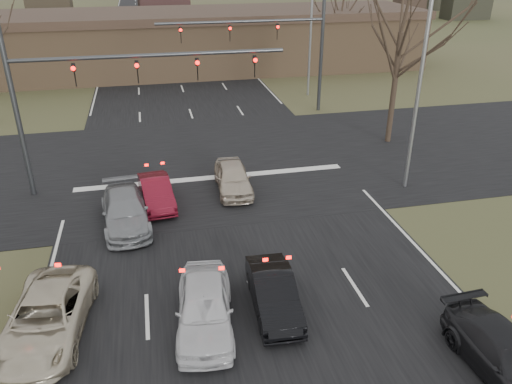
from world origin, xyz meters
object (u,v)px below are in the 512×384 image
Objects in this scene: building at (196,41)px; mast_arm_near at (91,84)px; streetlight_right_far at (309,21)px; car_charcoal_sedan at (507,357)px; car_red_ahead at (156,192)px; car_grey_ahead at (125,211)px; mast_arm_far at (282,39)px; streetlight_right_near at (418,72)px; car_silver_ahead at (233,178)px; car_white_sedan at (205,307)px; car_silver_suv at (46,317)px; car_black_hatch at (274,293)px.

building is 26.14m from mast_arm_near.
streetlight_right_far is at bearing -56.35° from building.
car_charcoal_sedan reaches higher than car_red_ahead.
mast_arm_far is at bearing 47.97° from car_grey_ahead.
streetlight_right_near is 9.55m from car_silver_ahead.
streetlight_right_near is at bearing 43.29° from car_white_sedan.
mast_arm_near is 12.17m from car_white_sedan.
mast_arm_near is at bearing 114.65° from car_white_sedan.
mast_arm_near is at bearing 125.01° from car_charcoal_sedan.
car_red_ahead is 0.94× the size of car_silver_ahead.
streetlight_right_far reaches higher than mast_arm_far.
car_silver_ahead is (-5.17, 12.90, 0.05)m from car_charcoal_sedan.
mast_arm_far is 5.12m from streetlight_right_far.
mast_arm_far is 13.28m from streetlight_right_near.
car_silver_suv is at bearing 158.11° from car_charcoal_sedan.
car_silver_suv is at bearing -179.38° from car_black_hatch.
building is at bearing 89.65° from car_silver_ahead.
building reaches higher than car_grey_ahead.
car_grey_ahead is (-4.69, 6.58, 0.04)m from car_black_hatch.
car_black_hatch is (6.87, -0.28, -0.04)m from car_silver_suv.
car_charcoal_sedan is (-0.26, -24.51, -4.40)m from mast_arm_far.
streetlight_right_far is at bearing 88.32° from streetlight_right_near.
car_charcoal_sedan is at bearing -96.79° from streetlight_right_far.
car_white_sedan is 1.15× the size of car_red_ahead.
car_black_hatch is 8.83m from car_red_ahead.
car_red_ahead is (-4.86, -27.30, -2.06)m from building.
car_silver_ahead is (-8.56, -15.60, -4.92)m from streetlight_right_far.
car_silver_ahead reaches higher than car_charcoal_sedan.
car_white_sedan is at bearing -75.81° from car_grey_ahead.
car_grey_ahead is (-10.12, 10.62, 0.03)m from car_charcoal_sedan.
mast_arm_near reaches higher than car_charcoal_sedan.
car_red_ahead is 3.68m from car_silver_ahead.
streetlight_right_far reaches higher than car_charcoal_sedan.
car_silver_ahead is at bearing 170.18° from streetlight_right_near.
mast_arm_far is 2.64× the size of car_white_sedan.
building is at bearing 105.58° from mast_arm_far.
mast_arm_far reaches higher than car_white_sedan.
building is 39.76m from car_charcoal_sedan.
car_white_sedan is 8.59m from car_red_ahead.
car_white_sedan is 9.55m from car_silver_ahead.
streetlight_right_near is 2.22× the size of car_grey_ahead.
mast_arm_far reaches higher than car_black_hatch.
mast_arm_near and mast_arm_far have the same top height.
streetlight_right_near reaches higher than building.
car_silver_ahead is at bearing 19.54° from car_grey_ahead.
car_charcoal_sedan is 1.09× the size of car_silver_ahead.
car_white_sedan is (-10.57, -7.82, -4.87)m from streetlight_right_near.
car_silver_ahead is at bearing -15.00° from mast_arm_near.
streetlight_right_near reaches higher than car_silver_ahead.
mast_arm_far is 17.88m from car_grey_ahead.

